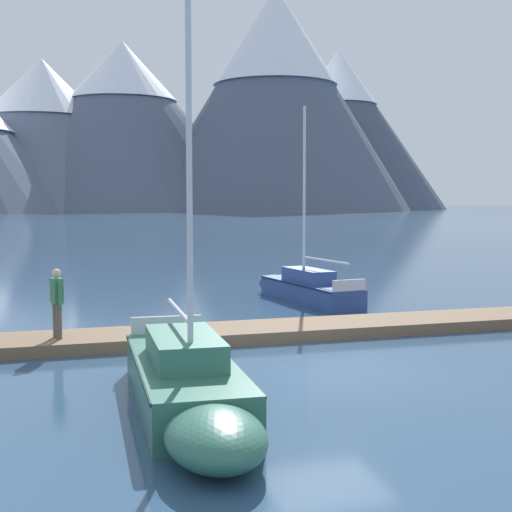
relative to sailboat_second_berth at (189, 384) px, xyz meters
The scene contains 9 objects.
ground_plane 4.07m from the sailboat_second_berth, 35.27° to the left, with size 700.00×700.00×0.00m, color #2D4C6B.
mountain_shoulder_ridge 222.51m from the sailboat_second_berth, 92.82° to the left, with size 88.34×88.34×46.63m.
mountain_east_summit 222.13m from the sailboat_second_berth, 86.48° to the left, with size 92.69×92.69×53.25m.
mountain_rear_spur 212.99m from the sailboat_second_berth, 73.82° to the left, with size 82.85×82.85×67.92m.
mountain_north_horn 242.27m from the sailboat_second_berth, 68.67° to the left, with size 74.85×74.85×54.83m.
dock 7.14m from the sailboat_second_berth, 62.52° to the left, with size 27.85×3.33×0.30m.
sailboat_second_berth is the anchor object (origin of this frame).
sailboat_mid_dock_port 13.67m from the sailboat_second_berth, 63.62° to the left, with size 2.30×6.37×6.92m.
person_on_dock 6.39m from the sailboat_second_berth, 111.15° to the left, with size 0.33×0.56×1.69m.
Camera 1 is at (-5.12, -14.14, 3.68)m, focal length 50.03 mm.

